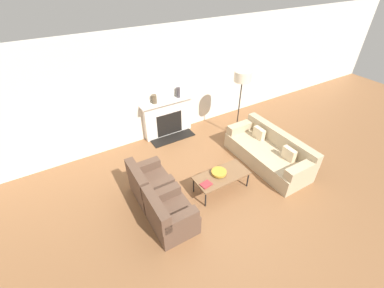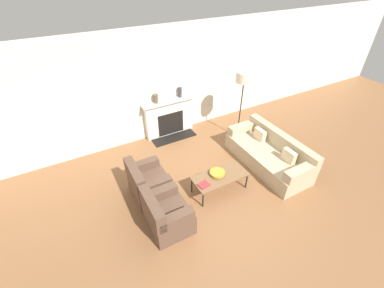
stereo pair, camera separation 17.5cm
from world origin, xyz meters
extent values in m
plane|color=brown|center=(0.00, 0.00, 0.00)|extent=(18.00, 18.00, 0.00)
cube|color=silver|center=(0.00, 2.87, 1.45)|extent=(18.00, 0.06, 2.90)
cube|color=silver|center=(0.00, 2.74, 0.50)|extent=(1.37, 0.20, 1.01)
cube|color=black|center=(0.00, 2.66, 0.37)|extent=(0.75, 0.04, 0.65)
cube|color=black|center=(0.00, 2.46, 0.01)|extent=(1.23, 0.40, 0.02)
cube|color=silver|center=(0.00, 2.71, 1.03)|extent=(1.49, 0.28, 0.05)
cube|color=tan|center=(1.47, 0.35, 0.20)|extent=(0.92, 2.16, 0.41)
cube|color=tan|center=(1.85, 0.35, 0.59)|extent=(0.20, 2.16, 0.36)
cube|color=tan|center=(1.47, 1.32, 0.52)|extent=(0.85, 0.22, 0.22)
cube|color=tan|center=(1.47, -0.62, 0.52)|extent=(0.85, 0.22, 0.22)
cube|color=beige|center=(1.61, 0.83, 0.55)|extent=(0.12, 0.32, 0.28)
cube|color=beige|center=(1.61, -0.14, 0.55)|extent=(0.12, 0.32, 0.28)
cube|color=brown|center=(-1.34, -0.11, 0.22)|extent=(0.74, 0.85, 0.45)
cube|color=brown|center=(-1.63, -0.11, 0.65)|extent=(0.18, 0.85, 0.39)
cube|color=brown|center=(-1.34, -0.45, 0.55)|extent=(0.66, 0.18, 0.20)
cube|color=brown|center=(-1.34, 0.22, 0.55)|extent=(0.66, 0.18, 0.20)
cube|color=brown|center=(-1.34, 0.79, 0.22)|extent=(0.74, 0.85, 0.45)
cube|color=brown|center=(-1.63, 0.79, 0.65)|extent=(0.18, 0.85, 0.39)
cube|color=brown|center=(-1.34, 0.46, 0.55)|extent=(0.66, 0.18, 0.20)
cube|color=brown|center=(-1.34, 1.13, 0.55)|extent=(0.66, 0.18, 0.20)
cube|color=brown|center=(0.00, 0.19, 0.40)|extent=(1.18, 0.55, 0.03)
cylinder|color=black|center=(-0.55, -0.04, 0.19)|extent=(0.03, 0.03, 0.38)
cylinder|color=black|center=(0.55, -0.04, 0.19)|extent=(0.03, 0.03, 0.38)
cylinder|color=black|center=(-0.55, 0.43, 0.19)|extent=(0.03, 0.03, 0.38)
cylinder|color=black|center=(0.55, 0.43, 0.19)|extent=(0.03, 0.03, 0.38)
cylinder|color=#BC8E2D|center=(-0.03, 0.25, 0.42)|extent=(0.11, 0.11, 0.02)
cylinder|color=#BC8E2D|center=(-0.03, 0.25, 0.46)|extent=(0.33, 0.33, 0.05)
cube|color=#9E2D33|center=(-0.44, 0.12, 0.42)|extent=(0.24, 0.20, 0.02)
cylinder|color=black|center=(1.59, 1.66, 0.01)|extent=(0.36, 0.36, 0.03)
cylinder|color=black|center=(1.59, 1.66, 0.85)|extent=(0.03, 0.03, 1.65)
cylinder|color=beige|center=(1.59, 1.66, 1.76)|extent=(0.42, 0.42, 0.25)
cylinder|color=brown|center=(-0.34, 2.74, 1.17)|extent=(0.13, 0.13, 0.23)
cylinder|color=#3D383D|center=(0.36, 2.74, 1.19)|extent=(0.11, 0.11, 0.27)
camera|label=1|loc=(-2.58, -2.90, 4.14)|focal=24.00mm
camera|label=2|loc=(-2.43, -2.99, 4.14)|focal=24.00mm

